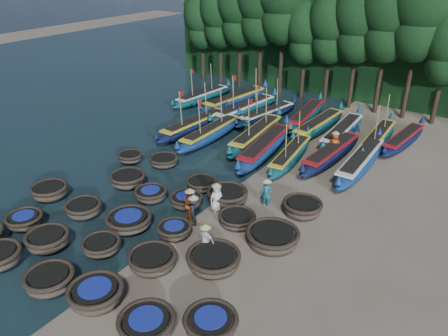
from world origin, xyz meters
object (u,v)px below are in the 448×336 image
Objects in this scene: coracle_14 at (213,260)px; long_boat_2 at (195,125)px; long_boat_3 at (211,133)px; long_boat_17 at (404,139)px; coracle_8 at (152,260)px; coracle_10 at (50,191)px; fisherman_5 at (247,127)px; coracle_5 at (24,220)px; coracle_24 at (302,207)px; fisherman_2 at (190,204)px; long_boat_6 at (291,155)px; long_boat_11 at (245,110)px; coracle_22 at (201,184)px; long_boat_9 at (203,97)px; coracle_7 at (101,246)px; long_boat_4 at (257,135)px; coracle_13 at (174,230)px; long_boat_16 at (377,138)px; coracle_23 at (227,196)px; long_boat_5 at (265,147)px; coracle_4 at (147,324)px; coracle_16 at (151,194)px; fisherman_0 at (217,197)px; fisherman_6 at (334,144)px; long_boat_15 at (342,132)px; coracle_20 at (130,157)px; coracle_18 at (237,219)px; coracle_2 at (50,280)px; long_boat_14 at (319,125)px; long_boat_13 at (306,115)px; coracle_21 at (164,161)px; coracle_19 at (273,237)px; long_boat_12 at (267,114)px; coracle_15 at (128,179)px; fisherman_4 at (206,239)px; coracle_6 at (48,240)px; long_boat_7 at (332,153)px; coracle_9 at (211,323)px; fisherman_3 at (194,210)px; coracle_17 at (186,200)px; long_boat_8 at (360,162)px; fisherman_1 at (266,192)px.

long_boat_2 is (-10.53, 11.94, 0.13)m from coracle_14.
long_boat_17 is (11.76, 6.93, -0.07)m from long_boat_3.
coracle_10 is at bearing 173.00° from coracle_8.
fisherman_5 is at bearing 24.46° from long_boat_2.
coracle_24 is at bearing 39.52° from coracle_5.
fisherman_5 is at bearing -46.36° from fisherman_2.
long_boat_11 is at bearing 134.10° from long_boat_6.
long_boat_9 is at bearing 127.28° from coracle_22.
long_boat_4 is at bearing 93.08° from coracle_7.
coracle_10 reaches higher than coracle_13.
coracle_5 is 0.23× the size of long_boat_16.
coracle_7 is at bearing -93.35° from long_boat_4.
coracle_23 is 6.77m from long_boat_5.
coracle_24 is 1.29× the size of fisherman_2.
long_boat_4 is 0.99× the size of long_boat_5.
coracle_4 is 9.44m from coracle_16.
fisherman_6 is (2.43, 9.97, 0.07)m from fisherman_0.
coracle_10 is 1.35× the size of fisherman_0.
coracle_7 is 0.25× the size of long_boat_15.
coracle_20 reaches higher than coracle_22.
coracle_5 is 0.78× the size of coracle_18.
coracle_5 is at bearing -116.81° from long_boat_15.
coracle_2 is 5.95m from coracle_13.
long_boat_14 is 2.04m from long_boat_15.
long_boat_13 is at bearing 103.03° from coracle_18.
long_boat_17 is (11.70, 12.12, 0.12)m from coracle_21.
coracle_16 is at bearing 134.27° from coracle_8.
coracle_22 is 12.28m from long_boat_14.
coracle_23 is (-3.93, 1.96, -0.01)m from coracle_19.
long_boat_6 is at bearing -39.20° from long_boat_12.
long_boat_6 is at bearing 122.84° from coracle_24.
coracle_15 is 0.26× the size of long_boat_14.
fisherman_2 is 1.07× the size of fisherman_4.
fisherman_2 reaches higher than coracle_6.
long_boat_7 is 4.47× the size of fisherman_2.
coracle_9 is 1.35× the size of fisherman_3.
coracle_2 reaches higher than coracle_8.
coracle_21 is at bearing -37.67° from fisherman_4.
coracle_17 is 0.22× the size of long_boat_8.
coracle_21 is at bearing -91.27° from long_boat_3.
long_boat_17 is at bearing 11.88° from long_boat_11.
fisherman_5 is at bearing 115.23° from fisherman_1.
coracle_2 is at bearing 82.75° from fisherman_6.
coracle_13 is 1.00× the size of coracle_21.
fisherman_4 is at bearing -56.42° from long_boat_3.
fisherman_5 is at bearing -133.08° from long_boat_14.
long_boat_14 is 0.97× the size of long_boat_15.
long_boat_8 reaches higher than coracle_17.
long_boat_2 is 0.99× the size of long_boat_8.
long_boat_2 reaches higher than coracle_23.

